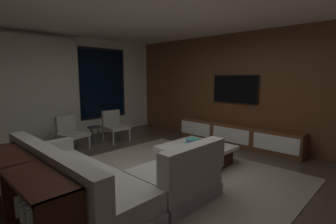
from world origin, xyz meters
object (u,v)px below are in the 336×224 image
object	(u,v)px
coffee_table	(196,155)
side_stool	(94,130)
mounted_tv	(235,89)
console_table_behind_couch	(23,193)
sectional_couch	(104,181)
accent_chair_by_curtain	(70,131)
media_console	(237,135)
book_stack_on_coffee_table	(193,141)
accent_chair_near_window	(114,124)

from	to	relation	value
coffee_table	side_stool	size ratio (longest dim) A/B	2.52
mounted_tv	console_table_behind_couch	xyz separation A→B (m)	(-4.79, -0.16, -0.94)
sectional_couch	console_table_behind_couch	bearing A→B (deg)	171.96
sectional_couch	accent_chair_by_curtain	size ratio (longest dim) A/B	3.21
sectional_couch	media_console	xyz separation A→B (m)	(3.70, 0.09, -0.04)
book_stack_on_coffee_table	side_stool	distance (m)	2.55
mounted_tv	console_table_behind_couch	distance (m)	4.88
coffee_table	book_stack_on_coffee_table	distance (m)	0.31
side_stool	accent_chair_near_window	bearing A→B (deg)	-0.03
coffee_table	console_table_behind_couch	bearing A→B (deg)	177.34
accent_chair_near_window	console_table_behind_couch	xyz separation A→B (m)	(-2.82, -2.47, -0.02)
accent_chair_near_window	side_stool	size ratio (longest dim) A/B	1.70
coffee_table	accent_chair_near_window	bearing A→B (deg)	91.69
side_stool	mounted_tv	size ratio (longest dim) A/B	0.39
book_stack_on_coffee_table	accent_chair_near_window	size ratio (longest dim) A/B	0.37
book_stack_on_coffee_table	accent_chair_by_curtain	xyz separation A→B (m)	(-1.36, 2.45, 0.03)
coffee_table	mounted_tv	world-z (taller)	mounted_tv
coffee_table	media_console	distance (m)	1.72
coffee_table	accent_chair_by_curtain	bearing A→B (deg)	115.13
book_stack_on_coffee_table	mounted_tv	world-z (taller)	mounted_tv
book_stack_on_coffee_table	side_stool	xyz separation A→B (m)	(-0.79, 2.42, -0.03)
mounted_tv	coffee_table	bearing A→B (deg)	-171.29
sectional_couch	side_stool	distance (m)	2.92
sectional_couch	side_stool	xyz separation A→B (m)	(1.33, 2.60, 0.08)
book_stack_on_coffee_table	console_table_behind_couch	distance (m)	3.03
book_stack_on_coffee_table	accent_chair_by_curtain	size ratio (longest dim) A/B	0.37
book_stack_on_coffee_table	side_stool	size ratio (longest dim) A/B	0.62
book_stack_on_coffee_table	media_console	xyz separation A→B (m)	(1.58, -0.09, -0.15)
side_stool	media_console	size ratio (longest dim) A/B	0.15
console_table_behind_couch	accent_chair_by_curtain	bearing A→B (deg)	56.23
media_console	side_stool	bearing A→B (deg)	133.37
accent_chair_near_window	accent_chair_by_curtain	bearing A→B (deg)	178.90
sectional_couch	media_console	distance (m)	3.70
coffee_table	accent_chair_near_window	xyz separation A→B (m)	(-0.08, 2.60, 0.25)
media_console	mounted_tv	world-z (taller)	mounted_tv
media_console	accent_chair_near_window	bearing A→B (deg)	125.53
console_table_behind_couch	mounted_tv	bearing A→B (deg)	1.86
accent_chair_by_curtain	book_stack_on_coffee_table	bearing A→B (deg)	-60.88
coffee_table	book_stack_on_coffee_table	xyz separation A→B (m)	(0.13, 0.18, 0.22)
coffee_table	sectional_couch	bearing A→B (deg)	179.84
accent_chair_by_curtain	mounted_tv	distance (m)	4.01
accent_chair_near_window	coffee_table	bearing A→B (deg)	-88.31
sectional_couch	media_console	bearing A→B (deg)	1.34
media_console	mounted_tv	distance (m)	1.13
accent_chair_near_window	media_console	bearing A→B (deg)	-54.47
book_stack_on_coffee_table	side_stool	world-z (taller)	side_stool
book_stack_on_coffee_table	media_console	distance (m)	1.59
coffee_table	console_table_behind_couch	xyz separation A→B (m)	(-2.89, 0.13, 0.22)
coffee_table	side_stool	xyz separation A→B (m)	(-0.66, 2.60, 0.19)
book_stack_on_coffee_table	console_table_behind_couch	bearing A→B (deg)	-179.19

